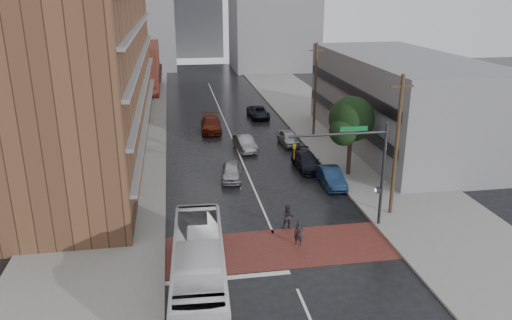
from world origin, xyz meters
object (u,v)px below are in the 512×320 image
pedestrian_b (288,217)px  suv_travel (258,112)px  car_travel_b (245,143)px  car_parked_far (289,138)px  pedestrian_a (299,233)px  car_travel_c (211,124)px  car_travel_a (231,171)px  car_parked_mid (307,161)px  car_parked_near (331,177)px  transit_bus (199,270)px

pedestrian_b → suv_travel: size_ratio=0.34×
pedestrian_b → car_travel_b: pedestrian_b is taller
suv_travel → car_parked_far: 11.68m
pedestrian_a → car_travel_c: 27.47m
pedestrian_a → car_travel_a: 12.37m
suv_travel → car_parked_mid: car_parked_mid is taller
car_travel_a → car_parked_mid: size_ratio=0.84×
car_travel_a → pedestrian_a: bearing=-69.3°
car_travel_c → car_parked_mid: (7.38, -13.83, -0.09)m
car_travel_b → car_parked_near: (5.55, -10.40, 0.02)m
car_travel_c → pedestrian_a: bearing=-81.0°
car_travel_c → car_parked_mid: car_travel_c is taller
car_travel_a → car_parked_near: car_parked_near is taller
car_travel_b → pedestrian_b: bearing=-96.5°
pedestrian_a → car_travel_a: size_ratio=0.41×
car_travel_c → car_parked_near: bearing=-63.0°
suv_travel → pedestrian_b: bearing=-97.7°
car_travel_a → car_travel_c: 15.23m
suv_travel → car_parked_near: car_parked_near is taller
suv_travel → car_travel_b: bearing=-107.1°
pedestrian_a → car_parked_mid: pedestrian_a is taller
pedestrian_b → car_parked_near: bearing=63.3°
pedestrian_b → car_parked_near: pedestrian_b is taller
car_travel_b → car_parked_near: bearing=-69.6°
suv_travel → car_parked_mid: 19.07m
transit_bus → car_travel_c: (3.20, 31.72, -0.77)m
car_travel_b → car_parked_far: bearing=6.4°
suv_travel → car_travel_a: bearing=-107.6°
transit_bus → car_travel_a: transit_bus is taller
transit_bus → pedestrian_b: 9.23m
car_travel_b → suv_travel: (3.55, 12.80, -0.03)m
pedestrian_a → suv_travel: 32.63m
transit_bus → car_travel_c: bearing=87.1°
transit_bus → pedestrian_b: bearing=49.8°
car_travel_c → car_parked_near: 19.81m
car_travel_b → suv_travel: size_ratio=0.88×
transit_bus → pedestrian_a: transit_bus is taller
transit_bus → car_parked_near: 17.91m
car_travel_c → car_parked_near: car_travel_c is taller
car_parked_mid → car_parked_far: (0.06, 7.42, 0.01)m
transit_bus → suv_travel: (9.49, 36.92, -0.88)m
pedestrian_a → car_parked_mid: size_ratio=0.34×
car_parked_near → car_travel_c: bearing=115.4°
suv_travel → car_travel_c: bearing=-142.0°
pedestrian_a → car_parked_far: size_ratio=0.40×
car_travel_c → suv_travel: size_ratio=1.11×
car_travel_b → car_travel_a: bearing=-114.4°
pedestrian_b → car_travel_c: size_ratio=0.31×
car_parked_far → car_travel_b: bearing=-169.0°
pedestrian_b → car_parked_mid: bearing=78.8°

